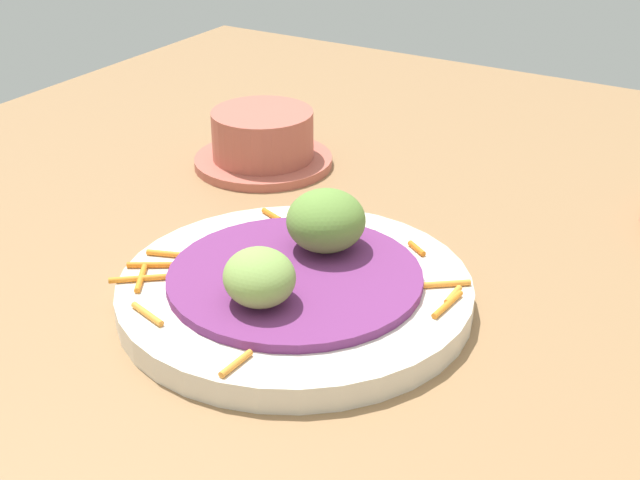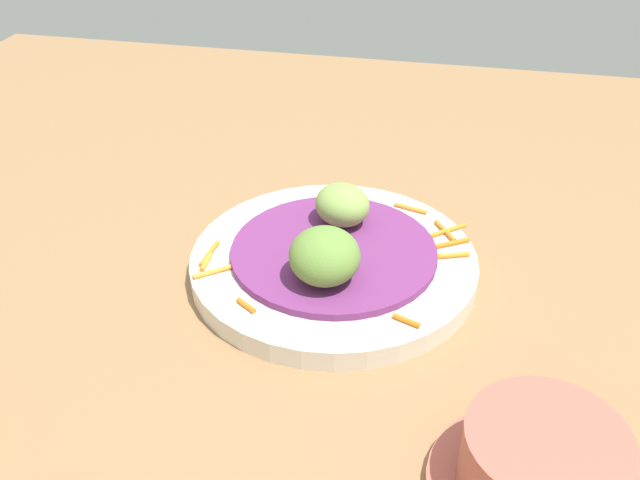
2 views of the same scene
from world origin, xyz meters
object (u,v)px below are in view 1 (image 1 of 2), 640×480
(guac_scoop_left, at_px, (259,277))
(terracotta_bowl, at_px, (263,141))
(guac_scoop_center, at_px, (326,220))
(main_plate, at_px, (295,293))

(guac_scoop_left, distance_m, terracotta_bowl, 0.28)
(guac_scoop_center, relative_size, terracotta_bowl, 0.45)
(guac_scoop_left, bearing_deg, main_plate, -88.88)
(main_plate, xyz_separation_m, guac_scoop_center, (0.00, -0.04, 0.04))
(main_plate, height_order, guac_scoop_center, guac_scoop_center)
(guac_scoop_center, bearing_deg, guac_scoop_left, 91.12)
(guac_scoop_center, bearing_deg, main_plate, 91.12)
(guac_scoop_left, relative_size, guac_scoop_center, 0.88)
(guac_scoop_left, relative_size, terracotta_bowl, 0.39)
(main_plate, height_order, terracotta_bowl, terracotta_bowl)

